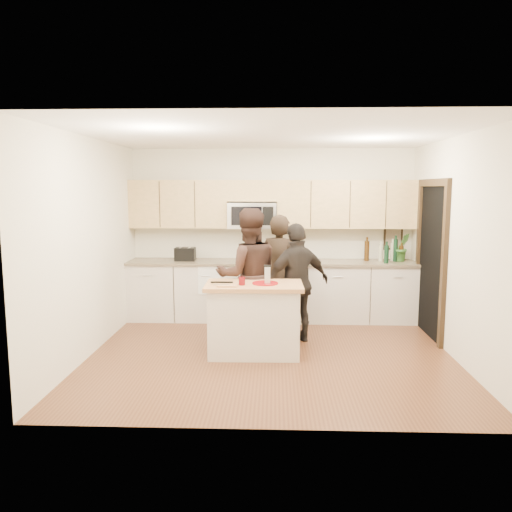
{
  "coord_description": "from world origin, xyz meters",
  "views": [
    {
      "loc": [
        0.05,
        -6.07,
        2.07
      ],
      "look_at": [
        -0.2,
        0.35,
        1.2
      ],
      "focal_mm": 35.0,
      "sensor_mm": 36.0,
      "label": 1
    }
  ],
  "objects_px": {
    "woman_left": "(279,272)",
    "woman_right": "(297,283)",
    "woman_center": "(248,275)",
    "island": "(254,319)",
    "toaster": "(185,254)"
  },
  "relations": [
    {
      "from": "island",
      "to": "woman_right",
      "type": "bearing_deg",
      "value": 43.61
    },
    {
      "from": "toaster",
      "to": "woman_center",
      "type": "relative_size",
      "value": 0.17
    },
    {
      "from": "woman_left",
      "to": "toaster",
      "type": "bearing_deg",
      "value": -0.98
    },
    {
      "from": "toaster",
      "to": "woman_center",
      "type": "distance_m",
      "value": 1.55
    },
    {
      "from": "toaster",
      "to": "woman_left",
      "type": "height_order",
      "value": "woman_left"
    },
    {
      "from": "woman_left",
      "to": "woman_center",
      "type": "relative_size",
      "value": 0.94
    },
    {
      "from": "woman_left",
      "to": "woman_center",
      "type": "distance_m",
      "value": 0.73
    },
    {
      "from": "woman_center",
      "to": "woman_right",
      "type": "bearing_deg",
      "value": 167.77
    },
    {
      "from": "island",
      "to": "woman_center",
      "type": "bearing_deg",
      "value": 99.51
    },
    {
      "from": "woman_left",
      "to": "woman_right",
      "type": "height_order",
      "value": "woman_left"
    },
    {
      "from": "toaster",
      "to": "woman_left",
      "type": "xyz_separation_m",
      "value": [
        1.48,
        -0.54,
        -0.19
      ]
    },
    {
      "from": "island",
      "to": "toaster",
      "type": "height_order",
      "value": "toaster"
    },
    {
      "from": "woman_right",
      "to": "woman_left",
      "type": "bearing_deg",
      "value": -94.81
    },
    {
      "from": "woman_center",
      "to": "woman_right",
      "type": "distance_m",
      "value": 0.67
    },
    {
      "from": "woman_center",
      "to": "woman_right",
      "type": "height_order",
      "value": "woman_center"
    }
  ]
}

